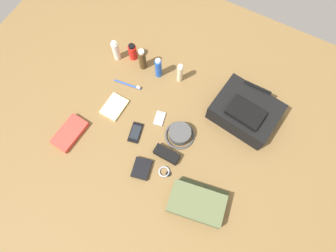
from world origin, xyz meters
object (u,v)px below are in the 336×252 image
object	(u,v)px
bucket_hat	(180,134)
media_player	(160,118)
sunscreen_spray	(133,52)
toothbrush	(129,85)
lotion_bottle	(180,73)
paperback_novel	(70,133)
backpack	(245,111)
cologne_bottle	(142,59)
notepad	(114,107)
wristwatch	(165,172)
sunglasses_case	(167,154)
wallet	(142,169)
toiletry_pouch	(197,203)
toothpaste_tube	(116,51)
cell_phone	(136,133)
deodorant_spray	(158,68)

from	to	relation	value
bucket_hat	media_player	world-z (taller)	bucket_hat
sunscreen_spray	toothbrush	xyz separation A→B (m)	(0.08, -0.19, -0.05)
lotion_bottle	paperback_novel	distance (m)	0.71
backpack	lotion_bottle	distance (m)	0.43
cologne_bottle	notepad	world-z (taller)	cologne_bottle
wristwatch	sunglasses_case	size ratio (longest dim) A/B	0.51
paperback_novel	notepad	size ratio (longest dim) A/B	1.41
paperback_novel	wristwatch	world-z (taller)	paperback_novel
lotion_bottle	sunglasses_case	bearing A→B (deg)	-70.67
bucket_hat	notepad	size ratio (longest dim) A/B	1.11
media_player	toothbrush	distance (m)	0.28
bucket_hat	notepad	world-z (taller)	bucket_hat
lotion_bottle	paperback_novel	xyz separation A→B (m)	(-0.38, -0.60, -0.06)
toothbrush	wallet	distance (m)	0.52
toiletry_pouch	lotion_bottle	size ratio (longest dim) A/B	1.98
lotion_bottle	wallet	distance (m)	0.59
toothpaste_tube	toothbrush	size ratio (longest dim) A/B	0.88
cell_phone	notepad	world-z (taller)	notepad
backpack	bucket_hat	xyz separation A→B (m)	(-0.26, -0.28, -0.04)
bucket_hat	paperback_novel	size ratio (longest dim) A/B	0.79
paperback_novel	notepad	world-z (taller)	paperback_novel
paperback_novel	media_player	world-z (taller)	paperback_novel
bucket_hat	sunscreen_spray	distance (m)	0.59
backpack	sunscreen_spray	size ratio (longest dim) A/B	3.22
cell_phone	notepad	size ratio (longest dim) A/B	0.85
toiletry_pouch	toothpaste_tube	size ratio (longest dim) A/B	1.99
bucket_hat	backpack	bearing A→B (deg)	46.52
wristwatch	cell_phone	bearing A→B (deg)	154.90
media_player	sunglasses_case	size ratio (longest dim) A/B	0.67
media_player	notepad	bearing A→B (deg)	-166.73
toiletry_pouch	wristwatch	xyz separation A→B (m)	(-0.22, 0.07, -0.03)
wallet	notepad	bearing A→B (deg)	130.22
sunscreen_spray	wristwatch	distance (m)	0.76
cell_phone	wristwatch	world-z (taller)	cell_phone
lotion_bottle	wallet	bearing A→B (deg)	-82.36
media_player	wristwatch	distance (m)	0.31
toiletry_pouch	notepad	size ratio (longest dim) A/B	2.00
cell_phone	toothbrush	bearing A→B (deg)	128.01
notepad	deodorant_spray	bearing A→B (deg)	71.17
media_player	sunglasses_case	bearing A→B (deg)	-50.68
toothpaste_tube	paperback_novel	bearing A→B (deg)	-86.33
sunscreen_spray	deodorant_spray	xyz separation A→B (m)	(0.20, -0.03, 0.02)
cell_phone	wallet	size ratio (longest dim) A/B	1.16
paperback_novel	lotion_bottle	bearing A→B (deg)	58.06
cell_phone	sunglasses_case	bearing A→B (deg)	-8.02
sunglasses_case	toiletry_pouch	bearing A→B (deg)	-29.69
lotion_bottle	wallet	xyz separation A→B (m)	(0.08, -0.58, -0.06)
wallet	notepad	world-z (taller)	wallet
sunscreen_spray	sunglasses_case	bearing A→B (deg)	-43.29
lotion_bottle	toothbrush	world-z (taller)	lotion_bottle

